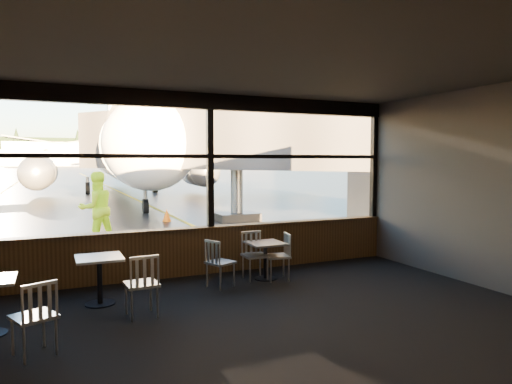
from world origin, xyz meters
TOP-DOWN VIEW (x-y plane):
  - ground_plane at (0.00, 120.00)m, footprint 520.00×520.00m
  - carpet_floor at (0.00, -3.00)m, footprint 8.00×6.00m
  - ceiling at (0.00, -3.00)m, footprint 8.00×6.00m
  - wall_right at (4.00, -3.00)m, footprint 0.04×6.00m
  - wall_back at (0.00, -6.00)m, footprint 8.00×0.04m
  - window_sill at (0.00, 0.00)m, footprint 8.00×0.28m
  - window_header at (0.00, 0.00)m, footprint 8.00×0.18m
  - mullion_centre at (0.00, 0.00)m, footprint 0.12×0.12m
  - mullion_right at (3.95, 0.00)m, footprint 0.12×0.12m
  - window_transom at (0.00, 0.00)m, footprint 8.00×0.10m
  - airliner at (1.44, 22.33)m, footprint 30.56×35.92m
  - jet_bridge at (3.60, 5.50)m, footprint 9.10×11.12m
  - cafe_table_near at (0.78, -0.88)m, footprint 0.64×0.64m
  - cafe_table_mid at (-2.19, -1.20)m, footprint 0.68×0.68m
  - chair_near_e at (0.96, -1.01)m, footprint 0.56×0.56m
  - chair_near_w at (-0.17, -1.04)m, footprint 0.62×0.62m
  - chair_near_n at (0.59, -0.84)m, footprint 0.50×0.50m
  - chair_mid_s at (-1.70, -2.00)m, footprint 0.54×0.54m
  - chair_left_s at (-3.05, -2.83)m, footprint 0.64×0.64m
  - ground_crew at (-1.78, 4.07)m, footprint 1.12×0.99m
  - cone_nose at (0.96, 7.88)m, footprint 0.33×0.33m
  - terminal_annex at (10.00, 2.50)m, footprint 5.00×7.00m
  - hangar_mid at (0.00, 185.00)m, footprint 38.00×15.00m
  - hangar_right at (60.00, 178.00)m, footprint 50.00×20.00m
  - fuel_tank_b at (-20.00, 182.00)m, footprint 8.00×8.00m
  - fuel_tank_c at (-10.00, 182.00)m, footprint 8.00×8.00m
  - treeline at (0.00, 210.00)m, footprint 360.00×3.00m

SIDE VIEW (x-z plane):
  - ground_plane at x=0.00m, z-range 0.00..0.00m
  - carpet_floor at x=0.00m, z-range 0.01..0.01m
  - cone_nose at x=0.96m, z-range 0.00..0.45m
  - cafe_table_near at x=0.78m, z-range 0.00..0.70m
  - cafe_table_mid at x=-2.19m, z-range 0.00..0.75m
  - chair_near_w at x=-0.17m, z-range 0.00..0.86m
  - chair_near_e at x=0.96m, z-range 0.00..0.88m
  - chair_left_s at x=-3.05m, z-range 0.00..0.90m
  - chair_near_n at x=0.59m, z-range 0.00..0.90m
  - window_sill at x=0.00m, z-range 0.00..0.90m
  - chair_mid_s at x=-1.70m, z-range 0.00..0.92m
  - ground_crew at x=-1.78m, z-range 0.00..1.93m
  - wall_right at x=4.00m, z-range 0.00..3.50m
  - wall_back at x=0.00m, z-range 0.00..3.50m
  - mullion_centre at x=0.00m, z-range 0.90..3.50m
  - mullion_right at x=3.95m, z-range 0.90..3.50m
  - window_transom at x=0.00m, z-range 2.26..2.34m
  - jet_bridge at x=3.60m, z-range 0.00..4.85m
  - terminal_annex at x=10.00m, z-range 0.00..6.00m
  - fuel_tank_b at x=-20.00m, z-range 0.00..6.00m
  - fuel_tank_c at x=-10.00m, z-range 0.00..6.00m
  - window_header at x=0.00m, z-range 3.20..3.50m
  - ceiling at x=0.00m, z-range 3.48..3.52m
  - hangar_mid at x=0.00m, z-range 0.00..10.00m
  - airliner at x=1.44m, z-range 0.00..10.47m
  - hangar_right at x=60.00m, z-range 0.00..12.00m
  - treeline at x=0.00m, z-range 0.00..12.00m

